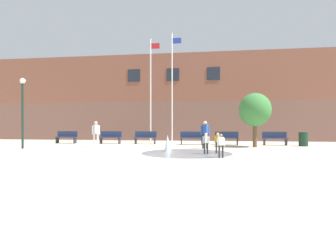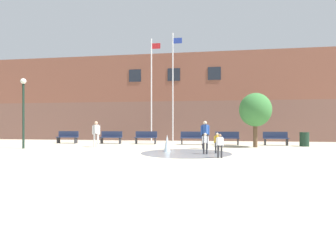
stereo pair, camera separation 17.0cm
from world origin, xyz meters
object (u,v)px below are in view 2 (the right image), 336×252
Objects in this scene: park_bench_center at (192,138)px; park_bench_under_right_flagpole at (227,138)px; park_bench_far_right at (276,138)px; child_with_pink_shirt at (205,142)px; adult_in_red at (205,132)px; flagpole_right at (173,84)px; park_bench_under_left_flagpole at (146,137)px; child_running at (220,144)px; park_bench_far_left at (68,137)px; adult_watching at (96,132)px; park_bench_left_of_flagpoles at (111,137)px; lamp_post_left_lane at (23,103)px; child_in_fountain at (217,141)px; flagpole_left at (152,87)px; street_tree_near_building at (255,110)px; trash_can at (304,139)px.

park_bench_under_right_flagpole is at bearing 2.23° from park_bench_center.
child_with_pink_shirt is at bearing -127.02° from park_bench_far_right.
flagpole_right is (-2.60, 6.00, 3.75)m from adult_in_red.
park_bench_under_left_flagpole is 8.98m from child_running.
park_bench_far_left is 5.99m from park_bench_under_left_flagpole.
adult_in_red reaches higher than child_running.
park_bench_under_right_flagpole is (5.74, -0.11, 0.00)m from park_bench_under_left_flagpole.
park_bench_center is 1.01× the size of adult_in_red.
adult_in_red is 1.00× the size of adult_watching.
park_bench_far_right is 8.85m from flagpole_right.
park_bench_center is at bearing -1.55° from park_bench_left_of_flagpoles.
park_bench_center is at bearing 25.27° from lamp_post_left_lane.
child_running is 11.57m from lamp_post_left_lane.
park_bench_center is 1.00× the size of park_bench_under_right_flagpole.
child_in_fountain is 10.61m from flagpole_left.
adult_in_red is (-1.50, -3.16, 0.45)m from park_bench_under_right_flagpole.
park_bench_under_right_flagpole is at bearing 157.52° from child_with_pink_shirt.
lamp_post_left_lane reaches higher than park_bench_far_left.
park_bench_left_of_flagpoles and park_bench_center have the same top height.
street_tree_near_building is at bearing -10.25° from park_bench_left_of_flagpoles.
child_with_pink_shirt is (0.93, -6.00, 0.10)m from park_bench_center.
park_bench_left_of_flagpoles is 9.38m from child_in_fountain.
park_bench_under_left_flagpole is at bearing 9.15° from child_in_fountain.
child_in_fountain is 7.66m from trash_can.
park_bench_under_right_flagpole is 1.62× the size of child_in_fountain.
trash_can is at bearing 122.71° from child_with_pink_shirt.
adult_in_red is 1.61× the size of child_in_fountain.
street_tree_near_building is at bearing 136.52° from child_with_pink_shirt.
flagpole_left is (-5.88, 2.85, 4.02)m from park_bench_under_right_flagpole.
park_bench_far_right is 15.93m from lamp_post_left_lane.
street_tree_near_building is at bearing -132.30° from park_bench_far_right.
flagpole_left reaches higher than child_in_fountain.
park_bench_under_left_flagpole is 8.03m from lamp_post_left_lane.
park_bench_under_right_flagpole is 12.92m from lamp_post_left_lane.
child_with_pink_shirt is at bearing 96.54° from child_in_fountain.
park_bench_center is 2.41m from park_bench_under_right_flagpole.
park_bench_left_of_flagpoles is at bearing -140.81° from child_with_pink_shirt.
adult_in_red is (-0.61, 4.30, 0.35)m from child_running.
adult_watching is at bearing 37.95° from adult_in_red.
child_in_fountain is (-4.10, -5.76, 0.10)m from park_bench_far_right.
flagpole_left is (-3.47, 2.94, 4.02)m from park_bench_center.
child_with_pink_shirt is 0.12× the size of flagpole_left.
flagpole_left is (-5.00, 10.30, 3.92)m from child_running.
child_in_fountain is 4.95m from street_tree_near_building.
trash_can is at bearing -2.69° from park_bench_left_of_flagpoles.
flagpole_right is (4.01, 5.96, 3.75)m from adult_watching.
flagpole_left is 8.99m from street_tree_near_building.
park_bench_under_left_flagpole and park_bench_center have the same top height.
lamp_post_left_lane is at bearing -166.44° from trash_can.
park_bench_far_left is at bearing -159.54° from flagpole_right.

